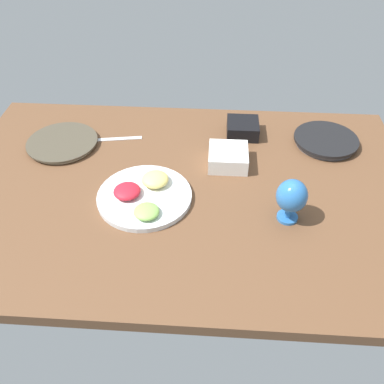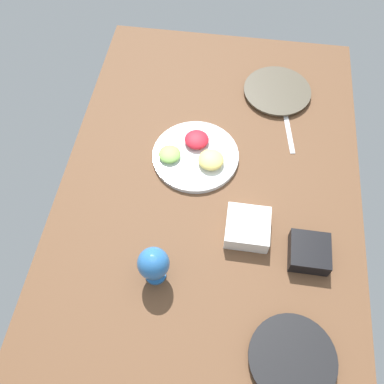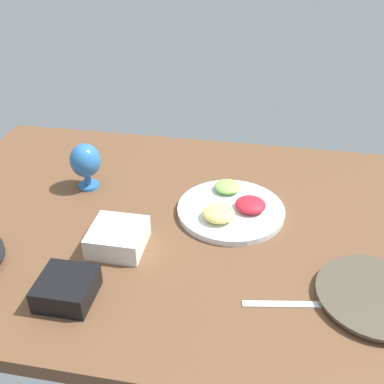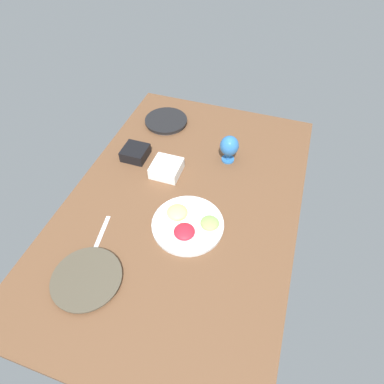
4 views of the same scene
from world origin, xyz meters
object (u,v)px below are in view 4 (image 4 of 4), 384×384
(dinner_plate_left, at_px, (166,121))
(fruit_platter, at_px, (188,224))
(square_bowl_black, at_px, (135,152))
(hurricane_glass_blue, at_px, (229,147))
(square_bowl_white, at_px, (166,168))
(dinner_plate_right, at_px, (87,279))

(dinner_plate_left, relative_size, fruit_platter, 0.78)
(fruit_platter, bearing_deg, square_bowl_black, -129.60)
(dinner_plate_left, height_order, hurricane_glass_blue, hurricane_glass_blue)
(fruit_platter, distance_m, square_bowl_white, 0.34)
(dinner_plate_left, xyz_separation_m, square_bowl_black, (0.32, -0.04, 0.02))
(square_bowl_white, xyz_separation_m, square_bowl_black, (-0.06, -0.20, -0.00))
(hurricane_glass_blue, relative_size, square_bowl_white, 1.07)
(dinner_plate_left, distance_m, square_bowl_white, 0.41)
(hurricane_glass_blue, relative_size, square_bowl_black, 1.20)
(dinner_plate_right, height_order, square_bowl_black, square_bowl_black)
(dinner_plate_right, distance_m, fruit_platter, 0.46)
(square_bowl_white, bearing_deg, dinner_plate_left, -158.14)
(fruit_platter, bearing_deg, dinner_plate_right, -37.92)
(hurricane_glass_blue, bearing_deg, square_bowl_black, -74.44)
(dinner_plate_right, relative_size, square_bowl_black, 2.17)
(dinner_plate_left, relative_size, square_bowl_black, 1.98)
(hurricane_glass_blue, height_order, square_bowl_black, hurricane_glass_blue)
(square_bowl_white, relative_size, square_bowl_black, 1.13)
(dinner_plate_right, distance_m, square_bowl_white, 0.64)
(dinner_plate_left, xyz_separation_m, fruit_platter, (0.65, 0.36, 0.00))
(square_bowl_white, bearing_deg, fruit_platter, 36.75)
(hurricane_glass_blue, bearing_deg, square_bowl_white, -55.07)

